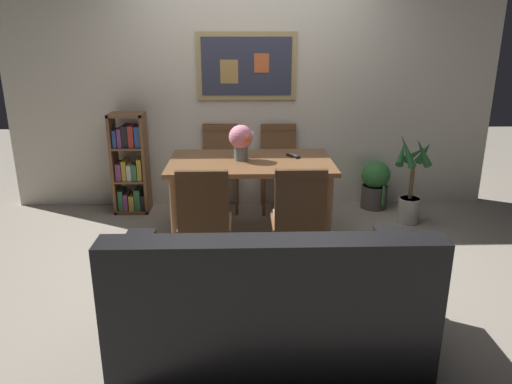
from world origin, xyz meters
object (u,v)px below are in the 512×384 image
at_px(dining_chair_far_right, 279,160).
at_px(leather_couch, 269,304).
at_px(potted_ivy, 375,184).
at_px(dining_chair_near_left, 204,215).
at_px(flower_vase, 241,140).
at_px(dining_chair_far_left, 221,160).
at_px(dining_chair_near_right, 299,213).
at_px(tv_remote, 293,156).
at_px(bookshelf, 131,166).
at_px(dining_table, 251,171).
at_px(potted_palm, 411,186).

xyz_separation_m(dining_chair_far_right, leather_couch, (-0.24, -2.54, -0.22)).
bearing_deg(dining_chair_far_right, potted_ivy, -1.96).
bearing_deg(dining_chair_near_left, flower_vase, 71.71).
xyz_separation_m(dining_chair_far_left, flower_vase, (0.23, -0.79, 0.39)).
bearing_deg(dining_chair_near_left, leather_couch, -64.29).
height_order(dining_chair_near_left, dining_chair_near_right, same).
bearing_deg(tv_remote, leather_couch, -99.84).
xyz_separation_m(dining_chair_near_left, potted_ivy, (1.74, 1.59, -0.26)).
distance_m(bookshelf, flower_vase, 1.44).
distance_m(dining_chair_near_left, potted_ivy, 2.37).
distance_m(dining_table, dining_chair_near_right, 0.91).
distance_m(potted_palm, flower_vase, 1.80).
bearing_deg(dining_chair_near_left, dining_table, 66.31).
bearing_deg(potted_ivy, bookshelf, -179.50).
distance_m(dining_chair_near_right, tv_remote, 0.98).
relative_size(dining_chair_near_right, potted_ivy, 1.71).
distance_m(dining_table, potted_palm, 1.65).
xyz_separation_m(dining_chair_near_left, flower_vase, (0.28, 0.86, 0.39)).
relative_size(dining_chair_near_left, bookshelf, 0.86).
relative_size(dining_table, potted_palm, 1.61).
bearing_deg(tv_remote, potted_ivy, 33.05).
relative_size(dining_chair_far_left, dining_chair_near_left, 1.00).
relative_size(flower_vase, tv_remote, 2.06).
distance_m(dining_chair_near_left, bookshelf, 1.80).
relative_size(dining_table, dining_chair_near_right, 1.62).
bearing_deg(leather_couch, flower_vase, 95.04).
distance_m(potted_ivy, tv_remote, 1.26).
bearing_deg(dining_table, dining_chair_near_left, -113.69).
bearing_deg(dining_chair_far_right, dining_table, -111.76).
height_order(dining_table, potted_ivy, dining_table).
xyz_separation_m(bookshelf, flower_vase, (1.17, -0.71, 0.43)).
bearing_deg(tv_remote, dining_chair_far_right, 97.02).
bearing_deg(dining_chair_near_right, dining_chair_near_left, -179.38).
bearing_deg(dining_chair_far_left, dining_table, -69.16).
relative_size(leather_couch, bookshelf, 1.70).
height_order(dining_table, bookshelf, bookshelf).
distance_m(dining_chair_near_right, potted_ivy, 1.90).
relative_size(dining_chair_far_right, tv_remote, 5.85).
relative_size(dining_chair_near_right, leather_couch, 0.51).
relative_size(potted_palm, flower_vase, 2.86).
bearing_deg(leather_couch, dining_chair_far_right, 84.55).
height_order(dining_chair_near_left, dining_chair_far_right, same).
bearing_deg(dining_chair_near_right, leather_couch, -106.58).
relative_size(potted_palm, tv_remote, 5.90).
bearing_deg(potted_ivy, dining_chair_near_right, -122.88).
bearing_deg(flower_vase, leather_couch, -84.96).
height_order(dining_chair_far_left, dining_chair_near_left, same).
bearing_deg(tv_remote, potted_palm, 8.62).
bearing_deg(dining_table, potted_ivy, 28.80).
xyz_separation_m(dining_table, bookshelf, (-1.26, 0.73, -0.14)).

